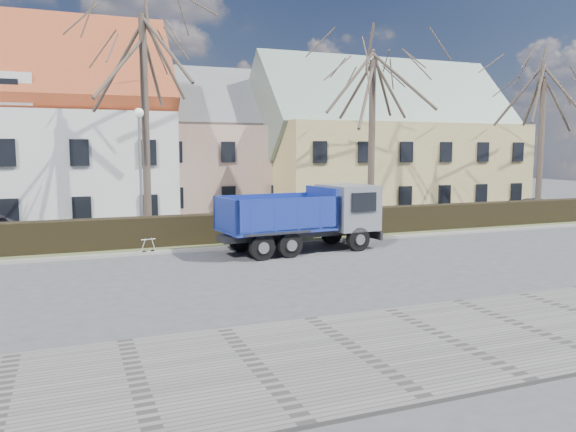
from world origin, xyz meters
name	(u,v)px	position (x,y,z in m)	size (l,w,h in m)	color
ground	(241,272)	(0.00, 0.00, 0.00)	(120.00, 120.00, 0.00)	#47474A
sidewalk_near	(358,353)	(0.00, -8.50, 0.04)	(80.00, 5.00, 0.08)	slate
curb_far	(209,249)	(0.00, 4.60, 0.06)	(80.00, 0.30, 0.12)	gray
grass_strip	(201,243)	(0.00, 6.20, 0.05)	(80.00, 3.00, 0.10)	#505C34
hedge	(202,231)	(0.00, 6.00, 0.65)	(60.00, 0.90, 1.30)	black
building_pink	(213,153)	(4.00, 20.00, 4.00)	(10.80, 8.80, 8.00)	tan
building_yellow	(385,150)	(16.00, 17.00, 4.25)	(18.80, 10.80, 8.50)	tan
tree_1	(145,104)	(-2.00, 8.50, 6.33)	(9.20, 9.20, 12.65)	#4B3F34
tree_2	(372,126)	(10.00, 8.50, 5.50)	(8.00, 8.00, 11.00)	#4B3F34
tree_3	(541,134)	(22.00, 8.50, 5.23)	(7.60, 7.60, 10.45)	#4B3F34
dump_truck	(295,218)	(3.28, 2.99, 1.41)	(7.05, 2.62, 2.82)	navy
streetlight	(141,177)	(-2.45, 7.00, 3.06)	(0.48, 0.48, 6.12)	#909598
cart_frame	(143,246)	(-2.75, 4.54, 0.36)	(0.79, 0.45, 0.72)	silver
parked_car_b	(537,206)	(23.15, 9.66, 0.55)	(1.53, 3.77, 1.09)	#33333E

